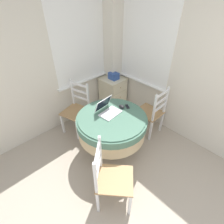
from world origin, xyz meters
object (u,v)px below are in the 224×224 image
(dining_chair_near_back_window, at_px, (77,110))
(storage_box, at_px, (114,76))
(laptop, at_px, (108,110))
(round_dining_table, at_px, (112,124))
(cell_phone, at_px, (127,106))
(dining_chair_near_right_window, at_px, (151,112))
(corner_cabinet, at_px, (113,93))
(computer_mouse, at_px, (122,107))
(dining_chair_camera_near, at_px, (111,178))

(dining_chair_near_back_window, xyz_separation_m, storage_box, (1.02, 0.06, 0.33))
(laptop, bearing_deg, round_dining_table, -105.16)
(cell_phone, height_order, dining_chair_near_right_window, dining_chair_near_right_window)
(corner_cabinet, bearing_deg, cell_phone, -121.81)
(round_dining_table, xyz_separation_m, storage_box, (0.94, 0.92, 0.20))
(cell_phone, bearing_deg, storage_box, 57.53)
(computer_mouse, xyz_separation_m, corner_cabinet, (0.67, 0.90, -0.40))
(round_dining_table, relative_size, dining_chair_near_back_window, 1.12)
(dining_chair_near_right_window, relative_size, corner_cabinet, 1.36)
(storage_box, bearing_deg, dining_chair_camera_near, -135.12)
(laptop, relative_size, dining_chair_near_right_window, 0.37)
(corner_cabinet, relative_size, storage_box, 3.73)
(corner_cabinet, bearing_deg, dining_chair_near_back_window, -174.67)
(dining_chair_near_back_window, height_order, dining_chair_near_right_window, same)
(computer_mouse, height_order, cell_phone, computer_mouse)
(dining_chair_camera_near, bearing_deg, storage_box, 44.88)
(computer_mouse, height_order, storage_box, storage_box)
(round_dining_table, distance_m, dining_chair_near_back_window, 0.87)
(cell_phone, distance_m, dining_chair_camera_near, 1.17)
(laptop, xyz_separation_m, cell_phone, (0.33, -0.11, -0.04))
(storage_box, bearing_deg, laptop, -138.49)
(dining_chair_near_back_window, distance_m, corner_cabinet, 1.03)
(dining_chair_near_right_window, height_order, storage_box, dining_chair_near_right_window)
(laptop, xyz_separation_m, dining_chair_camera_near, (-0.63, -0.73, -0.33))
(round_dining_table, distance_m, laptop, 0.24)
(laptop, height_order, cell_phone, laptop)
(dining_chair_near_right_window, distance_m, dining_chair_camera_near, 1.51)
(laptop, height_order, storage_box, laptop)
(round_dining_table, xyz_separation_m, dining_chair_camera_near, (-0.59, -0.61, -0.12))
(cell_phone, bearing_deg, laptop, 162.33)
(cell_phone, bearing_deg, dining_chair_camera_near, -147.06)
(laptop, bearing_deg, computer_mouse, -15.77)
(round_dining_table, bearing_deg, corner_cabinet, 45.26)
(round_dining_table, xyz_separation_m, corner_cabinet, (0.95, 0.95, -0.22))
(computer_mouse, xyz_separation_m, cell_phone, (0.09, -0.04, -0.02))
(cell_phone, bearing_deg, corner_cabinet, 58.19)
(computer_mouse, bearing_deg, round_dining_table, -169.26)
(cell_phone, height_order, storage_box, storage_box)
(round_dining_table, bearing_deg, cell_phone, 2.16)
(cell_phone, bearing_deg, computer_mouse, 157.54)
(round_dining_table, bearing_deg, laptop, 74.84)
(cell_phone, height_order, corner_cabinet, cell_phone)
(dining_chair_near_right_window, bearing_deg, dining_chair_camera_near, -162.62)
(computer_mouse, distance_m, corner_cabinet, 1.20)
(dining_chair_camera_near, bearing_deg, round_dining_table, 45.56)
(computer_mouse, relative_size, cell_phone, 0.83)
(dining_chair_near_back_window, xyz_separation_m, dining_chair_camera_near, (-0.52, -1.47, 0.00))
(laptop, distance_m, cell_phone, 0.35)
(laptop, height_order, corner_cabinet, laptop)
(cell_phone, height_order, dining_chair_near_back_window, dining_chair_near_back_window)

